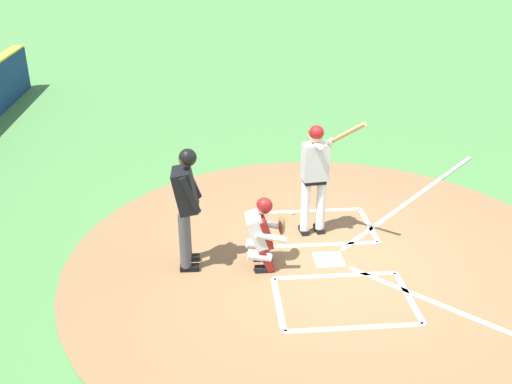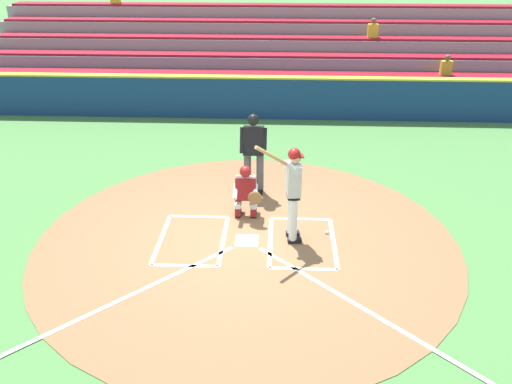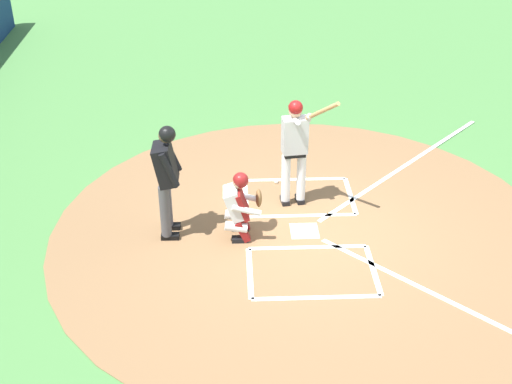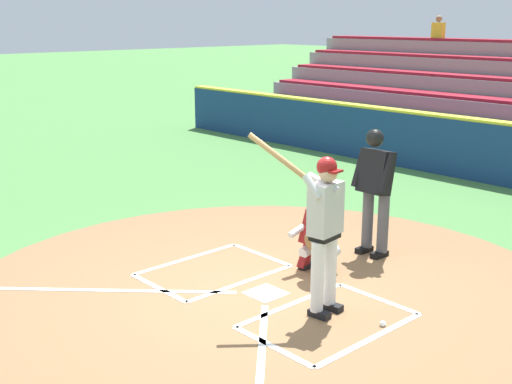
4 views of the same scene
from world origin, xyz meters
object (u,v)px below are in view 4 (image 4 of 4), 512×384
at_px(batter, 324,224).
at_px(baseball, 383,324).
at_px(plate_umpire, 375,184).
at_px(catcher, 318,231).

bearing_deg(batter, baseball, -160.80).
relative_size(batter, plate_umpire, 1.14).
distance_m(batter, baseball, 1.29).
relative_size(batter, catcher, 1.88).
bearing_deg(catcher, baseball, 157.31).
bearing_deg(plate_umpire, catcher, 85.10).
xyz_separation_m(batter, catcher, (0.91, -0.92, -0.51)).
height_order(plate_umpire, baseball, plate_umpire).
xyz_separation_m(batter, plate_umpire, (0.82, -2.01, -0.02)).
bearing_deg(batter, catcher, -45.09).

